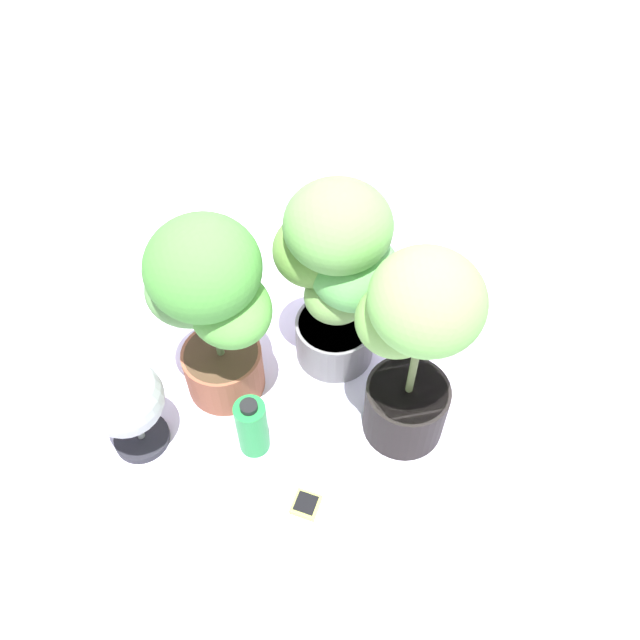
# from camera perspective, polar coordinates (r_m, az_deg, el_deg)

# --- Properties ---
(ground_plane) EXTENTS (8.00, 8.00, 0.00)m
(ground_plane) POSITION_cam_1_polar(r_m,az_deg,el_deg) (2.20, -0.16, -5.98)
(ground_plane) COLOR silver
(ground_plane) RESTS_ON ground
(potted_plant_front_right) EXTENTS (0.38, 0.38, 0.77)m
(potted_plant_front_right) POSITION_cam_1_polar(r_m,az_deg,el_deg) (1.77, 8.54, -2.03)
(potted_plant_front_right) COLOR black
(potted_plant_front_right) RESTS_ON ground
(potted_plant_center) EXTENTS (0.47, 0.45, 0.75)m
(potted_plant_center) POSITION_cam_1_polar(r_m,az_deg,el_deg) (1.94, 1.52, 4.70)
(potted_plant_center) COLOR slate
(potted_plant_center) RESTS_ON ground
(potted_plant_front_left) EXTENTS (0.47, 0.44, 0.73)m
(potted_plant_front_left) POSITION_cam_1_polar(r_m,az_deg,el_deg) (1.88, -10.02, 1.77)
(potted_plant_front_left) COLOR brown
(potted_plant_front_left) RESTS_ON ground
(hygrometer_box) EXTENTS (0.09, 0.09, 0.03)m
(hygrometer_box) POSITION_cam_1_polar(r_m,az_deg,el_deg) (1.99, -1.30, -16.55)
(hygrometer_box) COLOR #C5D251
(hygrometer_box) RESTS_ON ground
(floor_fan) EXTENTS (0.25, 0.25, 0.38)m
(floor_fan) POSITION_cam_1_polar(r_m,az_deg,el_deg) (1.97, -17.41, -7.07)
(floor_fan) COLOR black
(floor_fan) RESTS_ON ground
(nutrient_bottle) EXTENTS (0.10, 0.10, 0.25)m
(nutrient_bottle) POSITION_cam_1_polar(r_m,az_deg,el_deg) (2.00, -6.24, -9.69)
(nutrient_bottle) COLOR #208C3D
(nutrient_bottle) RESTS_ON ground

